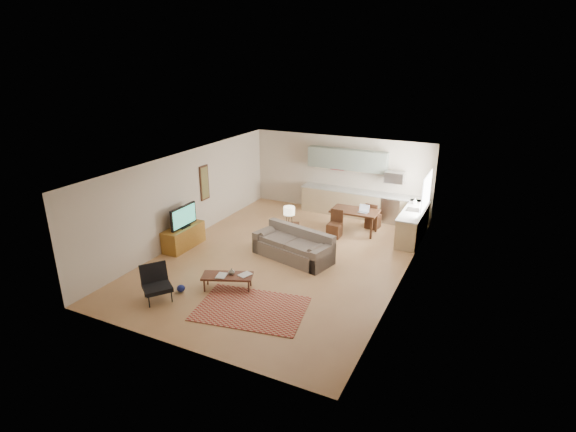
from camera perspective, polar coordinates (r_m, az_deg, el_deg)
The scene contains 25 objects.
room at distance 12.08m, azimuth -0.62°, elevation 0.45°, with size 9.00×9.00×9.00m.
kitchen_counter_back at distance 15.75m, azimuth 9.17°, elevation 1.50°, with size 4.26×0.64×0.92m, color tan, non-canonical shape.
kitchen_counter_right at distance 14.23m, azimuth 15.56°, elevation -1.03°, with size 0.64×2.26×0.92m, color tan, non-canonical shape.
kitchen_range at distance 15.49m, azimuth 13.05°, elevation 0.88°, with size 0.62×0.62×0.90m, color #A5A8AD.
kitchen_microwave at distance 15.20m, azimuth 13.39°, elevation 4.82°, with size 0.62×0.40×0.35m, color #A5A8AD.
upper_cabinets at distance 15.66m, azimuth 7.53°, elevation 7.15°, with size 2.80×0.34×0.70m, color gray.
window_right at distance 13.85m, azimuth 17.18°, elevation 2.99°, with size 0.02×1.40×1.05m, color white.
wall_art_left at distance 14.37m, azimuth -10.54°, elevation 4.16°, with size 0.06×0.42×1.10m, color olive, non-canonical shape.
triptych at distance 15.96m, azimuth 6.29°, elevation 6.70°, with size 1.70×0.04×0.50m, color #F8E8C6, non-canonical shape.
rug at distance 10.29m, azimuth -4.70°, elevation -11.62°, with size 2.40×1.66×0.02m, color maroon.
sofa at distance 12.42m, azimuth 0.62°, elevation -3.65°, with size 2.35×1.02×0.82m, color #6B5D54, non-canonical shape.
coffee_table at distance 11.07m, azimuth -7.67°, elevation -8.27°, with size 1.22×0.49×0.37m, color #4B271B, non-canonical shape.
book_a at distance 10.98m, azimuth -9.02°, elevation -7.44°, with size 0.30×0.36×0.03m, color maroon.
book_b at distance 11.00m, azimuth -5.87°, elevation -7.23°, with size 0.32×0.37×0.02m, color navy.
vase at distance 10.97m, azimuth -7.18°, elevation -6.98°, with size 0.18×0.18×0.16m, color black.
armchair at distance 10.83m, azimuth -16.31°, elevation -8.30°, with size 0.71×0.71×0.81m, color black, non-canonical shape.
tv_credenza at distance 13.50m, azimuth -13.11°, elevation -2.60°, with size 0.54×1.39×0.64m, color brown, non-canonical shape.
tv at distance 13.24m, azimuth -13.14°, elevation -0.07°, with size 0.11×1.07×0.64m, color black, non-canonical shape.
console_table at distance 13.27m, azimuth 0.15°, elevation -2.37°, with size 0.58×0.39×0.68m, color #341D11, non-canonical shape.
table_lamp at distance 13.04m, azimuth 0.15°, elevation 0.12°, with size 0.33×0.33×0.55m, color beige, non-canonical shape.
dining_table at distance 14.38m, azimuth 8.42°, elevation -0.66°, with size 1.46×0.84×0.74m, color #341D11, non-canonical shape.
dining_chair_near at distance 13.92m, azimuth 5.93°, elevation -1.01°, with size 0.41×0.43×0.85m, color #341D11, non-canonical shape.
dining_chair_far at distance 14.82m, azimuth 10.78°, elevation 0.10°, with size 0.41×0.43×0.87m, color #341D11, non-canonical shape.
laptop at distance 14.05m, azimuth 9.53°, elevation 0.89°, with size 0.31×0.23×0.23m, color #A5A8AD, non-canonical shape.
soap_bottle at distance 14.62m, azimuth 15.83°, elevation 1.81°, with size 0.10×0.10×0.19m, color #F8E8C6.
Camera 1 is at (5.10, -10.17, 5.40)m, focal length 28.00 mm.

